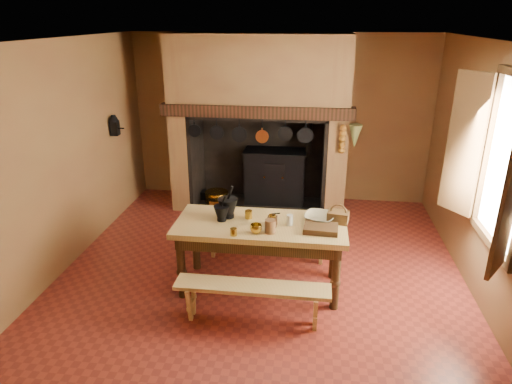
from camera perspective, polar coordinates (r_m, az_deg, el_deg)
floor at (r=5.79m, az=0.55°, el=-10.47°), size 5.50×5.50×0.00m
ceiling at (r=4.94m, az=0.67°, el=18.39°), size 5.50×5.50×0.00m
back_wall at (r=7.84m, az=3.06°, el=9.09°), size 5.00×0.02×2.80m
wall_left at (r=6.02m, az=-23.81°, el=3.53°), size 0.02×5.50×2.80m
wall_right at (r=5.50m, az=27.41°, el=1.40°), size 0.02×5.50×2.80m
wall_front at (r=2.76m, az=-6.56°, el=-15.39°), size 5.00×0.02×2.80m
chimney_breast at (r=7.36m, az=0.47°, el=11.59°), size 2.95×0.96×2.80m
iron_range at (r=7.80m, az=2.44°, el=2.04°), size 1.12×0.55×1.60m
hearth_pans at (r=7.87m, az=-5.08°, el=-0.87°), size 0.51×0.62×0.20m
hanging_pans at (r=6.97m, az=-0.38°, el=7.25°), size 1.92×0.29×0.27m
onion_string at (r=6.91m, az=10.74°, el=6.49°), size 0.12×0.10×0.46m
herb_bunch at (r=6.91m, az=12.26°, el=6.81°), size 0.20×0.20×0.35m
window at (r=5.01m, az=27.78°, el=3.18°), size 0.39×1.75×1.76m
wall_coffee_mill at (r=7.27m, az=-17.30°, el=8.15°), size 0.23×0.16×0.31m
work_table at (r=5.25m, az=0.57°, el=-5.19°), size 1.94×0.86×0.84m
bench_front at (r=4.84m, az=-0.46°, el=-12.70°), size 1.61×0.28×0.45m
bench_back at (r=6.01m, az=1.36°, el=-5.18°), size 1.76×0.31×0.50m
mortar_large at (r=5.29m, az=-3.53°, el=-1.87°), size 0.23×0.23×0.40m
mortar_small at (r=5.22m, az=-4.32°, el=-2.56°), size 0.18×0.18×0.31m
coffee_grinder at (r=5.11m, az=2.04°, el=-3.58°), size 0.14×0.11×0.16m
brass_mug_a at (r=4.90m, az=-2.82°, el=-5.01°), size 0.09×0.09×0.08m
brass_mug_b at (r=5.29m, az=-0.93°, el=-2.83°), size 0.10×0.10×0.09m
mixing_bowl at (r=5.27m, az=7.96°, el=-3.21°), size 0.42×0.42×0.08m
stoneware_crock at (r=4.94m, az=1.79°, el=-4.30°), size 0.12×0.12×0.15m
glass_jar at (r=5.12m, az=4.23°, el=-3.52°), size 0.09×0.09×0.13m
wicker_basket at (r=5.26m, az=10.22°, el=-3.01°), size 0.26×0.21×0.22m
wooden_tray at (r=5.04m, az=8.11°, el=-4.54°), size 0.38×0.29×0.06m
brass_cup at (r=4.94m, az=0.00°, el=-4.61°), size 0.17×0.17×0.10m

